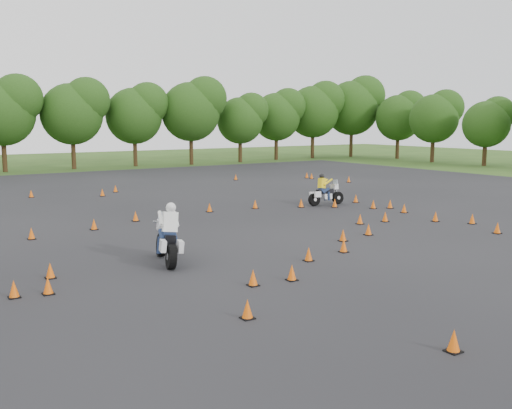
{
  "coord_description": "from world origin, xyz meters",
  "views": [
    {
      "loc": [
        -12.87,
        -15.59,
        4.65
      ],
      "look_at": [
        0.0,
        4.0,
        1.2
      ],
      "focal_mm": 40.0,
      "sensor_mm": 36.0,
      "label": 1
    }
  ],
  "objects": [
    {
      "name": "traffic_cones",
      "position": [
        -0.11,
        5.61,
        0.23
      ],
      "size": [
        36.38,
        33.36,
        0.45
      ],
      "color": "#EF5D0A",
      "rests_on": "asphalt_pad"
    },
    {
      "name": "asphalt_pad",
      "position": [
        0.0,
        6.0,
        0.01
      ],
      "size": [
        62.0,
        62.0,
        0.0
      ],
      "primitive_type": "plane",
      "color": "black",
      "rests_on": "ground"
    },
    {
      "name": "ground",
      "position": [
        0.0,
        0.0,
        0.0
      ],
      "size": [
        140.0,
        140.0,
        0.0
      ],
      "primitive_type": "plane",
      "color": "#2D5119",
      "rests_on": "ground"
    },
    {
      "name": "treeline",
      "position": [
        1.91,
        34.46,
        4.6
      ],
      "size": [
        86.89,
        32.37,
        10.93
      ],
      "color": "#214313",
      "rests_on": "ground"
    },
    {
      "name": "rider_yellow",
      "position": [
        7.66,
        8.5,
        0.88
      ],
      "size": [
        2.32,
        0.88,
        1.75
      ],
      "primitive_type": null,
      "rotation": [
        0.0,
        0.0,
        -0.08
      ],
      "color": "yellow",
      "rests_on": "ground"
    },
    {
      "name": "rider_white",
      "position": [
        -5.3,
        1.42,
        1.02
      ],
      "size": [
        1.42,
        2.73,
        2.02
      ],
      "primitive_type": null,
      "rotation": [
        0.0,
        0.0,
        1.32
      ],
      "color": "white",
      "rests_on": "ground"
    }
  ]
}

